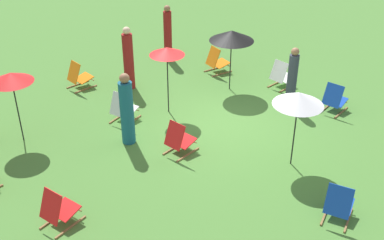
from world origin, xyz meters
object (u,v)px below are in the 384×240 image
at_px(deckchair_9, 58,210).
at_px(deckchair_11, 179,140).
at_px(person_2, 127,111).
at_px(person_3, 128,60).
at_px(umbrella_3, 167,51).
at_px(person_0, 292,79).
at_px(deckchair_10, 123,108).
at_px(person_4, 168,34).
at_px(umbrella_1, 232,36).
at_px(umbrella_0, 299,99).
at_px(deckchair_6, 281,76).
at_px(deckchair_2, 335,99).
at_px(deckchair_5, 339,204).
at_px(umbrella_2, 11,78).
at_px(deckchair_4, 217,61).
at_px(deckchair_12, 79,77).

height_order(deckchair_9, deckchair_11, same).
distance_m(person_2, person_3, 2.99).
distance_m(umbrella_3, person_0, 3.46).
bearing_deg(deckchair_10, deckchair_9, 111.48).
xyz_separation_m(deckchair_10, person_4, (2.01, -3.75, 0.51)).
bearing_deg(deckchair_10, umbrella_1, -114.92).
bearing_deg(umbrella_0, person_2, 27.92).
bearing_deg(person_0, deckchair_9, 27.03).
bearing_deg(deckchair_10, person_2, 135.84).
height_order(deckchair_6, deckchair_10, same).
distance_m(person_3, person_4, 2.40).
distance_m(deckchair_11, person_2, 1.42).
height_order(umbrella_3, person_4, umbrella_3).
bearing_deg(deckchair_2, deckchair_10, 45.41).
bearing_deg(deckchair_5, umbrella_2, 4.19).
distance_m(deckchair_4, deckchair_6, 2.13).
xyz_separation_m(deckchair_10, person_3, (1.35, -1.44, 0.52)).
height_order(person_0, person_3, person_3).
relative_size(deckchair_11, deckchair_12, 1.00).
relative_size(umbrella_1, person_3, 0.96).
xyz_separation_m(deckchair_2, umbrella_2, (4.97, 6.34, 1.32)).
relative_size(umbrella_0, person_2, 1.00).
height_order(umbrella_0, person_4, person_4).
height_order(deckchair_11, person_4, person_4).
distance_m(deckchair_5, person_3, 7.40).
height_order(deckchair_5, person_4, person_4).
bearing_deg(person_2, person_3, 42.35).
xyz_separation_m(deckchair_4, umbrella_2, (1.02, 6.23, 1.32)).
xyz_separation_m(deckchair_9, umbrella_2, (3.20, -1.18, 1.32)).
distance_m(deckchair_10, person_0, 4.57).
distance_m(deckchair_2, deckchair_12, 7.26).
relative_size(deckchair_6, deckchair_12, 1.00).
relative_size(person_0, person_2, 0.93).
bearing_deg(person_3, person_4, 71.20).
height_order(deckchair_12, person_2, person_2).
height_order(deckchair_10, umbrella_0, umbrella_0).
bearing_deg(umbrella_3, deckchair_4, -77.40).
height_order(deckchair_4, deckchair_6, same).
bearing_deg(deckchair_5, deckchair_2, -76.66).
bearing_deg(umbrella_2, deckchair_9, 159.75).
xyz_separation_m(deckchair_10, deckchair_11, (-2.10, 0.13, 0.00)).
distance_m(umbrella_3, person_4, 3.73).
bearing_deg(umbrella_3, umbrella_0, -178.59).
height_order(umbrella_3, person_3, person_3).
distance_m(deckchair_10, umbrella_3, 1.85).
distance_m(deckchair_6, deckchair_10, 4.84).
bearing_deg(person_3, deckchair_4, 29.23).
bearing_deg(deckchair_2, deckchair_12, 28.87).
distance_m(deckchair_2, umbrella_1, 3.29).
xyz_separation_m(deckchair_4, person_4, (1.89, 0.22, 0.51)).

